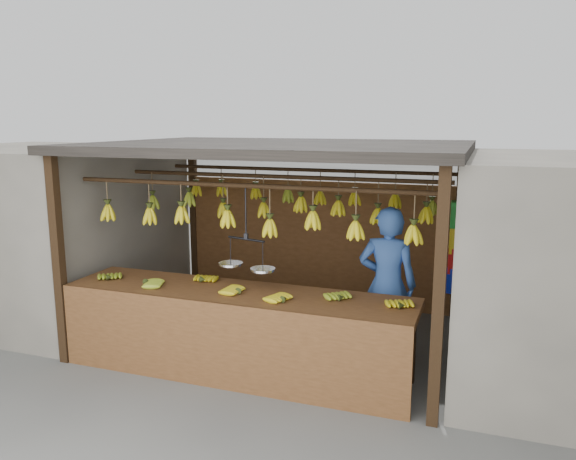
% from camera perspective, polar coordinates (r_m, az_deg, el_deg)
% --- Properties ---
extents(ground, '(80.00, 80.00, 0.00)m').
position_cam_1_polar(ground, '(7.15, -0.82, -10.72)').
color(ground, '#5B5B57').
extents(stall, '(4.30, 3.30, 2.40)m').
position_cam_1_polar(stall, '(6.99, 0.08, 5.45)').
color(stall, black).
rests_on(stall, ground).
extents(neighbor_left, '(3.00, 3.00, 2.30)m').
position_cam_1_polar(neighbor_left, '(8.72, -23.61, 0.19)').
color(neighbor_left, slate).
rests_on(neighbor_left, ground).
extents(counter, '(3.75, 0.85, 0.96)m').
position_cam_1_polar(counter, '(5.86, -5.66, -8.33)').
color(counter, brown).
rests_on(counter, ground).
extents(hanging_bananas, '(3.62, 2.25, 0.40)m').
position_cam_1_polar(hanging_bananas, '(6.73, -0.90, 2.30)').
color(hanging_bananas, gold).
rests_on(hanging_bananas, ground).
extents(balance_scale, '(0.66, 0.35, 0.87)m').
position_cam_1_polar(balance_scale, '(5.90, -4.24, -3.24)').
color(balance_scale, black).
rests_on(balance_scale, ground).
extents(vendor, '(0.66, 0.45, 1.75)m').
position_cam_1_polar(vendor, '(6.30, 10.05, -5.51)').
color(vendor, '#3359A5').
rests_on(vendor, ground).
extents(bag_bundles, '(0.08, 0.26, 1.22)m').
position_cam_1_polar(bag_bundles, '(7.77, 16.31, -1.79)').
color(bag_bundles, '#199926').
rests_on(bag_bundles, ground).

